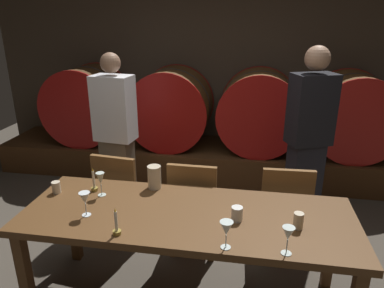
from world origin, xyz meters
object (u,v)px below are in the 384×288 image
Objects in this scene: wine_glass_center_left at (85,199)px; candle_left at (94,185)px; cup_right at (298,221)px; chair_right at (284,208)px; pitcher at (154,177)px; wine_glass_far_left at (100,179)px; wine_barrel_far_right at (352,115)px; chair_center at (194,203)px; wine_glass_far_right at (288,234)px; chair_left at (121,193)px; wine_glass_center_right at (226,229)px; guest_left at (116,136)px; guest_right at (308,140)px; cup_center at (237,214)px; wine_barrel_center_left at (172,108)px; candle_right at (117,227)px; cup_left at (56,187)px; wine_barrel_far_left at (88,104)px; dining_table at (187,223)px; wine_barrel_center_right at (259,111)px.

candle_left is at bearing 105.35° from wine_glass_center_left.
chair_right is at bearing 90.90° from cup_right.
pitcher is 0.99× the size of wine_glass_far_left.
wine_barrel_far_right is 2.52m from cup_right.
wine_glass_center_left reaches higher than cup_right.
pitcher is (-0.26, -0.27, 0.35)m from chair_center.
pitcher is 1.05× the size of wine_glass_far_right.
wine_glass_center_right is (1.01, -1.00, 0.38)m from chair_left.
chair_center is at bearing 155.07° from guest_left.
cup_right is (0.76, -0.66, 0.31)m from chair_center.
guest_right is 9.86× the size of pitcher.
chair_center is 0.86m from wine_glass_far_left.
pitcher is at bearing 150.65° from cup_center.
wine_barrel_center_left is 2.63m from candle_right.
candle_right is 0.34m from wine_glass_center_left.
cup_left is 0.91× the size of cup_center.
guest_left reaches higher than candle_right.
wine_glass_far_left is at bearing -63.22° from wine_barrel_far_left.
wine_barrel_center_left is at bearing 115.12° from wine_glass_far_right.
dining_table is 0.62m from chair_center.
candle_right is 1.00m from wine_glass_far_right.
wine_barrel_center_left reaches higher than pitcher.
guest_right is at bearing -114.02° from chair_right.
guest_right is 2.07m from wine_glass_center_left.
pitcher is (-1.23, -0.88, -0.07)m from guest_right.
dining_table is at bearing 144.08° from chair_left.
guest_right is at bearing 33.76° from wine_glass_far_left.
wine_glass_center_right reaches higher than wine_glass_center_left.
wine_barrel_center_left reaches higher than cup_right.
guest_right reaches higher than wine_barrel_center_right.
cup_left is at bearing 14.35° from chair_right.
cup_center is 0.91× the size of cup_right.
wine_glass_far_left is (-1.15, -2.16, 0.01)m from wine_barrel_center_right.
cup_center is (0.99, -0.18, -0.08)m from wine_glass_far_left.
candle_left is 1.94× the size of cup_center.
candle_right is (0.37, -0.51, -0.00)m from candle_left.
guest_right is at bearing -68.39° from wine_barrel_center_right.
chair_left is 4.94× the size of pitcher.
chair_center is (-0.05, 0.59, -0.18)m from dining_table.
chair_right is 5.26× the size of wine_glass_center_left.
guest_left is at bearing 102.15° from wine_glass_center_left.
wine_glass_far_right is at bearing -45.98° from cup_center.
chair_right is at bearing 46.34° from guest_right.
wine_glass_center_left is (-1.57, -1.34, -0.04)m from guest_right.
chair_center is at bearing 109.71° from wine_glass_center_right.
wine_glass_center_left reaches higher than chair_left.
guest_left is 9.82× the size of wine_glass_center_right.
wine_glass_center_right reaches higher than dining_table.
wine_glass_center_left is (0.01, -0.28, -0.01)m from wine_glass_far_left.
guest_right is 1.95m from candle_left.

